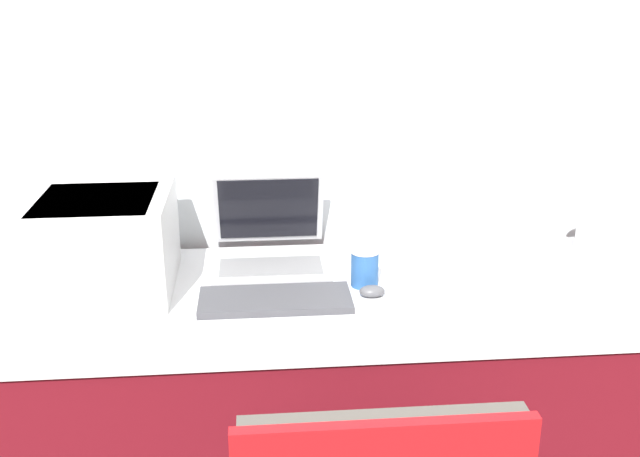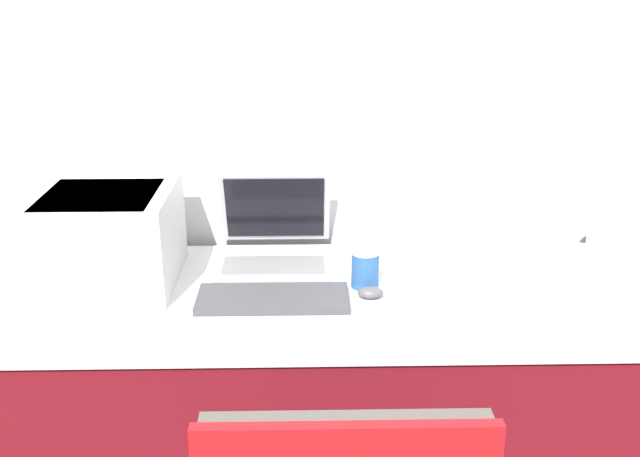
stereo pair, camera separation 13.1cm
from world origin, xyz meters
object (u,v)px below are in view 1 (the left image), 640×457
(laptop_left, at_px, (270,246))
(external_keyboard, at_px, (275,300))
(printer, at_px, (102,238))
(mouse, at_px, (372,291))
(metal_pitcher, at_px, (596,227))

(laptop_left, relative_size, external_keyboard, 0.86)
(printer, xyz_separation_m, external_keyboard, (0.48, -0.15, -0.14))
(mouse, bearing_deg, laptop_left, 135.14)
(laptop_left, relative_size, metal_pitcher, 1.64)
(laptop_left, bearing_deg, external_keyboard, -88.87)
(mouse, bearing_deg, external_keyboard, -175.88)
(metal_pitcher, bearing_deg, laptop_left, 178.61)
(printer, bearing_deg, laptop_left, 16.82)
(laptop_left, xyz_separation_m, external_keyboard, (0.01, -0.30, -0.05))
(printer, bearing_deg, mouse, -10.04)
(printer, xyz_separation_m, mouse, (0.75, -0.13, -0.13))
(printer, bearing_deg, external_keyboard, -17.64)
(printer, distance_m, metal_pitcher, 1.51)
(laptop_left, bearing_deg, metal_pitcher, -1.39)
(printer, bearing_deg, metal_pitcher, 4.49)
(mouse, height_order, metal_pitcher, metal_pitcher)
(laptop_left, height_order, metal_pitcher, laptop_left)
(mouse, bearing_deg, printer, 169.96)
(external_keyboard, bearing_deg, laptop_left, 91.13)
(printer, relative_size, mouse, 5.68)
(mouse, relative_size, metal_pitcher, 0.33)
(external_keyboard, bearing_deg, mouse, 4.12)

